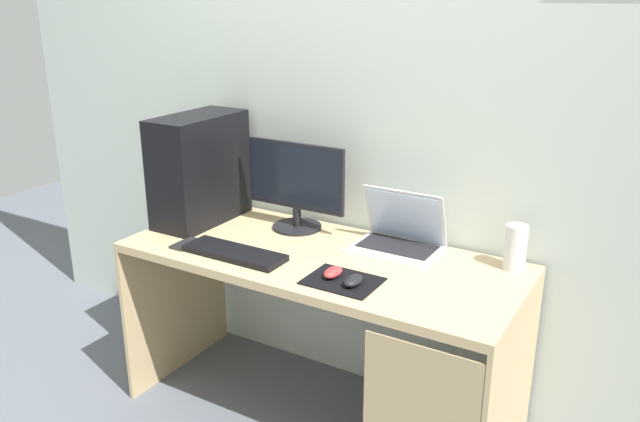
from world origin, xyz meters
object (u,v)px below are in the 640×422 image
(monitor, at_px, (296,186))
(keyboard, at_px, (235,253))
(speaker, at_px, (515,247))
(cell_phone, at_px, (186,244))
(pc_tower, at_px, (200,169))
(mouse_left, at_px, (333,272))
(mouse_right, at_px, (353,281))
(laptop, at_px, (399,237))

(monitor, bearing_deg, keyboard, -96.10)
(speaker, relative_size, keyboard, 0.41)
(keyboard, xyz_separation_m, cell_phone, (-0.24, -0.01, -0.01))
(pc_tower, bearing_deg, mouse_left, -16.34)
(pc_tower, relative_size, mouse_right, 4.97)
(laptop, relative_size, keyboard, 0.81)
(pc_tower, relative_size, keyboard, 1.14)
(pc_tower, distance_m, monitor, 0.44)
(mouse_right, bearing_deg, cell_phone, -179.57)
(pc_tower, relative_size, monitor, 1.02)
(laptop, height_order, keyboard, laptop)
(speaker, bearing_deg, pc_tower, -172.68)
(monitor, bearing_deg, pc_tower, -163.88)
(keyboard, bearing_deg, laptop, 37.58)
(laptop, distance_m, keyboard, 0.65)
(cell_phone, bearing_deg, keyboard, 2.55)
(mouse_left, bearing_deg, keyboard, -177.34)
(monitor, height_order, mouse_right, monitor)
(monitor, distance_m, keyboard, 0.42)
(speaker, distance_m, cell_phone, 1.29)
(laptop, height_order, speaker, laptop)
(pc_tower, relative_size, laptop, 1.40)
(keyboard, height_order, mouse_right, mouse_right)
(keyboard, bearing_deg, speaker, 24.03)
(speaker, distance_m, mouse_right, 0.63)
(pc_tower, bearing_deg, cell_phone, -62.23)
(pc_tower, distance_m, speaker, 1.37)
(pc_tower, bearing_deg, speaker, 7.32)
(pc_tower, xyz_separation_m, speaker, (1.35, 0.17, -0.15))
(pc_tower, distance_m, cell_phone, 0.38)
(laptop, distance_m, cell_phone, 0.86)
(monitor, xyz_separation_m, keyboard, (-0.04, -0.38, -0.18))
(speaker, distance_m, keyboard, 1.06)
(pc_tower, height_order, mouse_left, pc_tower)
(mouse_left, bearing_deg, mouse_right, -14.74)
(laptop, relative_size, speaker, 1.97)
(keyboard, bearing_deg, pc_tower, 145.92)
(monitor, bearing_deg, speaker, 3.18)
(pc_tower, bearing_deg, laptop, 8.85)
(speaker, bearing_deg, cell_phone, -159.89)
(speaker, relative_size, mouse_left, 1.80)
(pc_tower, bearing_deg, mouse_right, -16.18)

